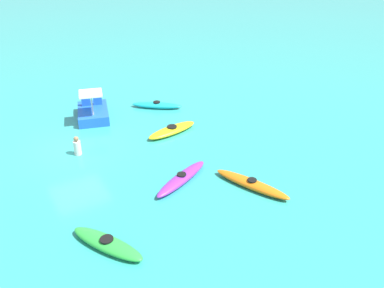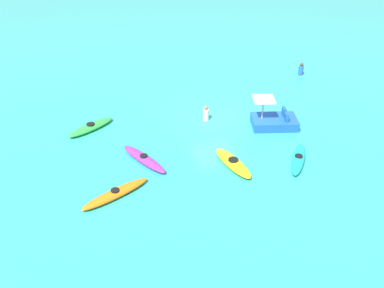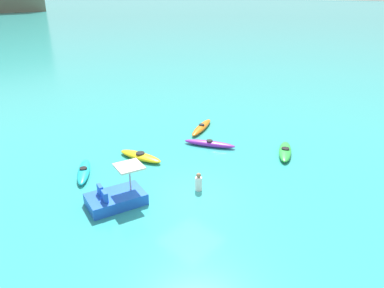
{
  "view_description": "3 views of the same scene",
  "coord_description": "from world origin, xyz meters",
  "px_view_note": "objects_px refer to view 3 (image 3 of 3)",
  "views": [
    {
      "loc": [
        16.68,
        -3.53,
        9.18
      ],
      "look_at": [
        3.53,
        4.17,
        0.78
      ],
      "focal_mm": 38.65,
      "sensor_mm": 36.0,
      "label": 1
    },
    {
      "loc": [
        7.62,
        18.81,
        11.27
      ],
      "look_at": [
        2.37,
        2.97,
        0.52
      ],
      "focal_mm": 38.26,
      "sensor_mm": 36.0,
      "label": 2
    },
    {
      "loc": [
        -10.12,
        -9.48,
        8.54
      ],
      "look_at": [
        3.71,
        3.39,
        0.35
      ],
      "focal_mm": 33.55,
      "sensor_mm": 36.0,
      "label": 3
    }
  ],
  "objects_px": {
    "kayak_cyan": "(84,171)",
    "kayak_orange": "(202,127)",
    "pedal_boat_blue": "(116,197)",
    "person_by_kayaks": "(199,183)",
    "kayak_purple": "(210,144)",
    "kayak_yellow": "(140,156)",
    "kayak_green": "(285,151)"
  },
  "relations": [
    {
      "from": "kayak_orange",
      "to": "pedal_boat_blue",
      "type": "xyz_separation_m",
      "value": [
        -9.17,
        -3.22,
        0.17
      ]
    },
    {
      "from": "kayak_green",
      "to": "kayak_purple",
      "type": "xyz_separation_m",
      "value": [
        -2.05,
        3.82,
        -0.0
      ]
    },
    {
      "from": "kayak_green",
      "to": "kayak_purple",
      "type": "relative_size",
      "value": 0.91
    },
    {
      "from": "kayak_green",
      "to": "person_by_kayaks",
      "type": "bearing_deg",
      "value": 171.42
    },
    {
      "from": "kayak_orange",
      "to": "kayak_cyan",
      "type": "bearing_deg",
      "value": 178.75
    },
    {
      "from": "kayak_green",
      "to": "kayak_purple",
      "type": "distance_m",
      "value": 4.34
    },
    {
      "from": "person_by_kayaks",
      "to": "pedal_boat_blue",
      "type": "bearing_deg",
      "value": 151.18
    },
    {
      "from": "kayak_purple",
      "to": "kayak_orange",
      "type": "bearing_deg",
      "value": 51.31
    },
    {
      "from": "kayak_yellow",
      "to": "kayak_cyan",
      "type": "height_order",
      "value": "same"
    },
    {
      "from": "kayak_cyan",
      "to": "person_by_kayaks",
      "type": "height_order",
      "value": "person_by_kayaks"
    },
    {
      "from": "pedal_boat_blue",
      "to": "person_by_kayaks",
      "type": "xyz_separation_m",
      "value": [
        3.27,
        -1.8,
        0.05
      ]
    },
    {
      "from": "pedal_boat_blue",
      "to": "person_by_kayaks",
      "type": "relative_size",
      "value": 3.1
    },
    {
      "from": "kayak_cyan",
      "to": "pedal_boat_blue",
      "type": "bearing_deg",
      "value": -98.24
    },
    {
      "from": "kayak_cyan",
      "to": "kayak_purple",
      "type": "bearing_deg",
      "value": -18.47
    },
    {
      "from": "kayak_purple",
      "to": "pedal_boat_blue",
      "type": "xyz_separation_m",
      "value": [
        -7.46,
        -1.08,
        0.17
      ]
    },
    {
      "from": "kayak_yellow",
      "to": "kayak_cyan",
      "type": "xyz_separation_m",
      "value": [
        -3.07,
        0.69,
        -0.0
      ]
    },
    {
      "from": "kayak_green",
      "to": "person_by_kayaks",
      "type": "xyz_separation_m",
      "value": [
        -6.23,
        0.94,
        0.22
      ]
    },
    {
      "from": "kayak_yellow",
      "to": "kayak_purple",
      "type": "distance_m",
      "value": 4.22
    },
    {
      "from": "person_by_kayaks",
      "to": "kayak_green",
      "type": "bearing_deg",
      "value": -8.58
    },
    {
      "from": "kayak_purple",
      "to": "person_by_kayaks",
      "type": "relative_size",
      "value": 3.42
    },
    {
      "from": "kayak_orange",
      "to": "pedal_boat_blue",
      "type": "bearing_deg",
      "value": -160.64
    },
    {
      "from": "kayak_cyan",
      "to": "kayak_orange",
      "type": "bearing_deg",
      "value": -1.25
    },
    {
      "from": "kayak_green",
      "to": "pedal_boat_blue",
      "type": "height_order",
      "value": "pedal_boat_blue"
    },
    {
      "from": "kayak_orange",
      "to": "kayak_green",
      "type": "bearing_deg",
      "value": -86.77
    },
    {
      "from": "kayak_yellow",
      "to": "pedal_boat_blue",
      "type": "bearing_deg",
      "value": -142.62
    },
    {
      "from": "pedal_boat_blue",
      "to": "kayak_orange",
      "type": "bearing_deg",
      "value": 19.36
    },
    {
      "from": "kayak_cyan",
      "to": "kayak_orange",
      "type": "distance_m",
      "value": 8.67
    },
    {
      "from": "kayak_yellow",
      "to": "kayak_orange",
      "type": "xyz_separation_m",
      "value": [
        5.6,
        0.5,
        -0.0
      ]
    },
    {
      "from": "kayak_green",
      "to": "kayak_cyan",
      "type": "distance_m",
      "value": 10.91
    },
    {
      "from": "kayak_yellow",
      "to": "kayak_cyan",
      "type": "relative_size",
      "value": 1.12
    },
    {
      "from": "kayak_green",
      "to": "kayak_orange",
      "type": "relative_size",
      "value": 0.87
    },
    {
      "from": "kayak_purple",
      "to": "kayak_orange",
      "type": "distance_m",
      "value": 2.74
    }
  ]
}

